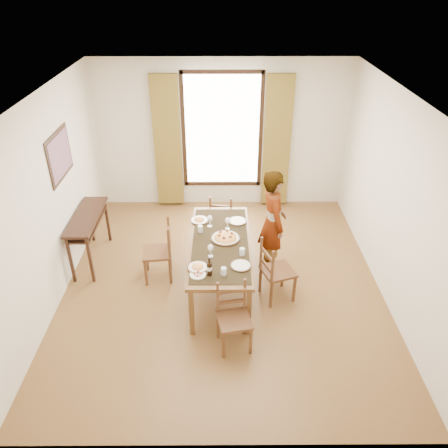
{
  "coord_description": "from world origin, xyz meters",
  "views": [
    {
      "loc": [
        -0.01,
        -5.02,
        4.03
      ],
      "look_at": [
        0.02,
        0.01,
        1.0
      ],
      "focal_mm": 35.0,
      "sensor_mm": 36.0,
      "label": 1
    }
  ],
  "objects_px": {
    "dining_table": "(220,246)",
    "pasta_platter": "(225,236)",
    "man": "(273,223)",
    "console_table": "(87,222)"
  },
  "relations": [
    {
      "from": "console_table",
      "to": "dining_table",
      "type": "distance_m",
      "value": 2.11
    },
    {
      "from": "man",
      "to": "pasta_platter",
      "type": "xyz_separation_m",
      "value": [
        -0.68,
        -0.35,
        -0.0
      ]
    },
    {
      "from": "dining_table",
      "to": "man",
      "type": "relative_size",
      "value": 1.23
    },
    {
      "from": "dining_table",
      "to": "man",
      "type": "xyz_separation_m",
      "value": [
        0.76,
        0.43,
        0.12
      ]
    },
    {
      "from": "pasta_platter",
      "to": "dining_table",
      "type": "bearing_deg",
      "value": -132.48
    },
    {
      "from": "pasta_platter",
      "to": "man",
      "type": "bearing_deg",
      "value": 27.1
    },
    {
      "from": "console_table",
      "to": "pasta_platter",
      "type": "bearing_deg",
      "value": -15.87
    },
    {
      "from": "dining_table",
      "to": "pasta_platter",
      "type": "distance_m",
      "value": 0.16
    },
    {
      "from": "dining_table",
      "to": "pasta_platter",
      "type": "bearing_deg",
      "value": 47.52
    },
    {
      "from": "console_table",
      "to": "man",
      "type": "relative_size",
      "value": 0.74
    }
  ]
}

